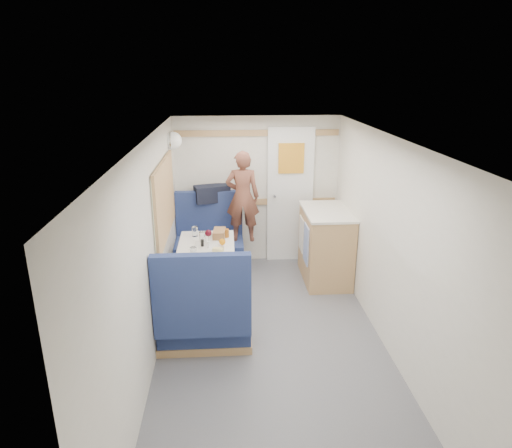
{
  "coord_description": "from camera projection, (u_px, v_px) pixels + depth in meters",
  "views": [
    {
      "loc": [
        -0.41,
        -3.74,
        2.56
      ],
      "look_at": [
        -0.1,
        0.9,
        0.98
      ],
      "focal_mm": 32.0,
      "sensor_mm": 36.0,
      "label": 1
    }
  ],
  "objects": [
    {
      "name": "orange_fruit",
      "position": [
        222.0,
        242.0,
        4.98
      ],
      "size": [
        0.07,
        0.07,
        0.07
      ],
      "primitive_type": "sphere",
      "color": "orange",
      "rests_on": "tray"
    },
    {
      "name": "salt_grinder",
      "position": [
        208.0,
        245.0,
        4.91
      ],
      "size": [
        0.04,
        0.04,
        0.09
      ],
      "primitive_type": "cylinder",
      "color": "white",
      "rests_on": "dinette_table"
    },
    {
      "name": "oak_trim_low",
      "position": [
        257.0,
        202.0,
        6.22
      ],
      "size": [
        2.15,
        0.02,
        0.08
      ],
      "primitive_type": "cube",
      "color": "#AF834F",
      "rests_on": "wall_back"
    },
    {
      "name": "dinette_table",
      "position": [
        207.0,
        257.0,
        5.1
      ],
      "size": [
        0.62,
        0.92,
        0.72
      ],
      "color": "white",
      "rests_on": "floor"
    },
    {
      "name": "rear_door",
      "position": [
        290.0,
        193.0,
        6.19
      ],
      "size": [
        0.62,
        0.12,
        1.86
      ],
      "color": "white",
      "rests_on": "wall_back"
    },
    {
      "name": "wall_left",
      "position": [
        149.0,
        258.0,
        3.99
      ],
      "size": [
        0.02,
        4.5,
        2.0
      ],
      "primitive_type": "cube",
      "color": "silver",
      "rests_on": "floor"
    },
    {
      "name": "wine_glass",
      "position": [
        208.0,
        234.0,
        5.03
      ],
      "size": [
        0.08,
        0.08,
        0.17
      ],
      "color": "white",
      "rests_on": "dinette_table"
    },
    {
      "name": "bread_loaf",
      "position": [
        219.0,
        234.0,
        5.23
      ],
      "size": [
        0.15,
        0.25,
        0.1
      ],
      "primitive_type": "cube",
      "rotation": [
        0.0,
        0.0,
        -0.08
      ],
      "color": "olive",
      "rests_on": "dinette_table"
    },
    {
      "name": "bench_near",
      "position": [
        204.0,
        318.0,
        4.37
      ],
      "size": [
        0.9,
        0.59,
        1.05
      ],
      "color": "#191E51",
      "rests_on": "floor"
    },
    {
      "name": "bench_far",
      "position": [
        210.0,
        250.0,
        6.01
      ],
      "size": [
        0.9,
        0.59,
        1.05
      ],
      "color": "#191E51",
      "rests_on": "floor"
    },
    {
      "name": "floor",
      "position": [
        273.0,
        351.0,
        4.38
      ],
      "size": [
        4.5,
        4.5,
        0.0
      ],
      "primitive_type": "plane",
      "color": "#515156",
      "rests_on": "ground"
    },
    {
      "name": "wall_right",
      "position": [
        395.0,
        251.0,
        4.13
      ],
      "size": [
        0.02,
        4.5,
        2.0
      ],
      "primitive_type": "cube",
      "color": "silver",
      "rests_on": "floor"
    },
    {
      "name": "galley_counter",
      "position": [
        325.0,
        245.0,
        5.75
      ],
      "size": [
        0.57,
        0.92,
        0.92
      ],
      "color": "#AF834F",
      "rests_on": "floor"
    },
    {
      "name": "tumbler_right",
      "position": [
        203.0,
        237.0,
        5.1
      ],
      "size": [
        0.08,
        0.08,
        0.12
      ],
      "primitive_type": "cylinder",
      "color": "white",
      "rests_on": "dinette_table"
    },
    {
      "name": "oak_trim_high",
      "position": [
        257.0,
        133.0,
        5.92
      ],
      "size": [
        2.15,
        0.02,
        0.08
      ],
      "primitive_type": "cube",
      "color": "#AF834F",
      "rests_on": "wall_back"
    },
    {
      "name": "beer_glass",
      "position": [
        226.0,
        233.0,
        5.26
      ],
      "size": [
        0.06,
        0.06,
        0.1
      ],
      "primitive_type": "cylinder",
      "color": "#975316",
      "rests_on": "dinette_table"
    },
    {
      "name": "ledge",
      "position": [
        209.0,
        203.0,
        6.06
      ],
      "size": [
        0.9,
        0.14,
        0.04
      ],
      "primitive_type": "cube",
      "color": "#AF834F",
      "rests_on": "bench_far"
    },
    {
      "name": "pepper_grinder",
      "position": [
        202.0,
        244.0,
        4.95
      ],
      "size": [
        0.04,
        0.04,
        0.09
      ],
      "primitive_type": "cylinder",
      "color": "black",
      "rests_on": "dinette_table"
    },
    {
      "name": "wall_back",
      "position": [
        257.0,
        191.0,
        6.19
      ],
      "size": [
        2.2,
        0.02,
        2.0
      ],
      "primitive_type": "cube",
      "color": "silver",
      "rests_on": "floor"
    },
    {
      "name": "person",
      "position": [
        243.0,
        197.0,
        5.77
      ],
      "size": [
        0.44,
        0.31,
        1.17
      ],
      "primitive_type": "imported",
      "rotation": [
        0.0,
        0.0,
        3.08
      ],
      "color": "brown",
      "rests_on": "bench_far"
    },
    {
      "name": "ceiling",
      "position": [
        276.0,
        142.0,
        3.74
      ],
      "size": [
        4.5,
        4.5,
        0.0
      ],
      "primitive_type": "plane",
      "rotation": [
        3.14,
        0.0,
        0.0
      ],
      "color": "silver",
      "rests_on": "wall_back"
    },
    {
      "name": "duffel_bag",
      "position": [
        212.0,
        193.0,
        6.02
      ],
      "size": [
        0.5,
        0.34,
        0.22
      ],
      "primitive_type": "cube",
      "rotation": [
        0.0,
        0.0,
        0.29
      ],
      "color": "black",
      "rests_on": "ledge"
    },
    {
      "name": "side_window",
      "position": [
        164.0,
        199.0,
        4.86
      ],
      "size": [
        0.04,
        1.3,
        0.72
      ],
      "primitive_type": "cube",
      "color": "#B7BFA2",
      "rests_on": "wall_left"
    },
    {
      "name": "cheese_block",
      "position": [
        218.0,
        250.0,
        4.81
      ],
      "size": [
        0.12,
        0.09,
        0.04
      ],
      "primitive_type": "cube",
      "rotation": [
        0.0,
        0.0,
        -0.29
      ],
      "color": "#EBD187",
      "rests_on": "tray"
    },
    {
      "name": "tumbler_left",
      "position": [
        193.0,
        253.0,
        4.67
      ],
      "size": [
        0.07,
        0.07,
        0.12
      ],
      "primitive_type": "cylinder",
      "color": "white",
      "rests_on": "dinette_table"
    },
    {
      "name": "tray",
      "position": [
        208.0,
        247.0,
        4.97
      ],
      "size": [
        0.3,
        0.37,
        0.02
      ],
      "primitive_type": "cube",
      "rotation": [
        0.0,
        0.0,
        0.12
      ],
      "color": "silver",
      "rests_on": "dinette_table"
    },
    {
      "name": "tumbler_mid",
      "position": [
        195.0,
        231.0,
        5.3
      ],
      "size": [
        0.07,
        0.07,
        0.11
      ],
      "primitive_type": "cylinder",
      "color": "silver",
      "rests_on": "dinette_table"
    },
    {
      "name": "dome_light",
      "position": [
        173.0,
        140.0,
        5.5
      ],
      "size": [
        0.2,
        0.2,
        0.2
      ],
      "primitive_type": "sphere",
      "color": "white",
      "rests_on": "wall_left"
    }
  ]
}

